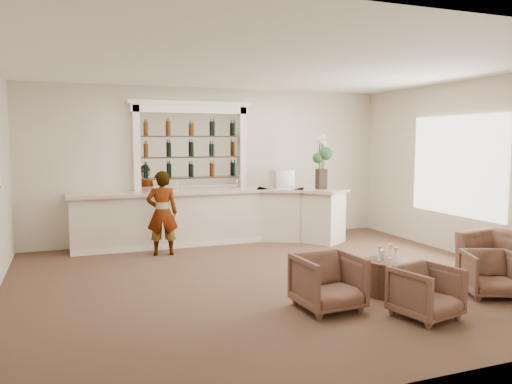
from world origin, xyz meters
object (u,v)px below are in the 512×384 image
armchair_center (426,292)px  espresso_machine (282,179)px  sommelier (162,213)px  armchair_left (328,282)px  flower_vase (322,159)px  cocktail_table (387,277)px  armchair_far (504,257)px  armchair_right (491,274)px  bar_counter (213,217)px

armchair_center → espresso_machine: bearing=73.9°
espresso_machine → sommelier: bearing=-170.0°
armchair_left → flower_vase: flower_vase is taller
cocktail_table → armchair_far: (2.17, -0.00, 0.11)m
armchair_center → armchair_right: size_ratio=1.03×
bar_counter → armchair_center: size_ratio=8.01×
armchair_left → armchair_right: 2.43m
armchair_far → bar_counter: bearing=-152.4°
bar_counter → flower_vase: bearing=-13.9°
bar_counter → armchair_far: bar_counter is taller
bar_counter → armchair_left: 4.49m
armchair_left → armchair_center: armchair_left is taller
cocktail_table → armchair_left: size_ratio=0.78×
espresso_machine → flower_vase: flower_vase is taller
flower_vase → armchair_right: bearing=-84.3°
bar_counter → flower_vase: flower_vase is taller
bar_counter → armchair_right: (2.68, -4.81, -0.26)m
armchair_right → flower_vase: flower_vase is taller
armchair_right → cocktail_table: bearing=-179.7°
armchair_left → armchair_far: armchair_far is taller
cocktail_table → armchair_left: 1.11m
armchair_left → espresso_machine: bearing=70.7°
bar_counter → espresso_machine: espresso_machine is taller
armchair_left → cocktail_table: bearing=9.4°
cocktail_table → sommelier: 4.43m
armchair_center → flower_vase: size_ratio=0.63×
armchair_center → armchair_far: 2.47m
espresso_machine → armchair_right: bearing=-79.4°
bar_counter → cocktail_table: size_ratio=9.24×
cocktail_table → armchair_right: armchair_right is taller
armchair_left → flower_vase: (1.98, 3.92, 1.42)m
bar_counter → armchair_far: (3.53, -4.24, -0.21)m
armchair_right → armchair_far: armchair_far is taller
flower_vase → bar_counter: bearing=166.1°
flower_vase → armchair_center: bearing=-102.2°
bar_counter → sommelier: bearing=-151.2°
bar_counter → armchair_far: 5.52m
armchair_left → armchair_right: size_ratio=1.14×
armchair_left → armchair_right: armchair_left is taller
cocktail_table → espresso_machine: (0.21, 4.21, 1.09)m
bar_counter → cocktail_table: bearing=-72.2°
sommelier → armchair_far: bearing=151.2°
armchair_center → armchair_far: armchair_far is taller
armchair_left → armchair_right: (2.40, -0.33, -0.05)m
sommelier → espresso_machine: (2.74, 0.61, 0.53)m
flower_vase → espresso_machine: bearing=143.0°
cocktail_table → armchair_far: bearing=-0.0°
cocktail_table → armchair_center: 0.96m
sommelier → flower_vase: flower_vase is taller
sommelier → armchair_far: (4.70, -3.60, -0.44)m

